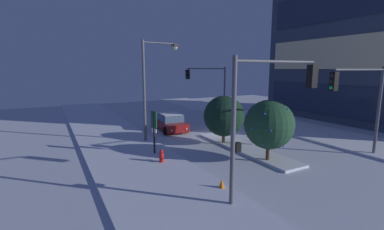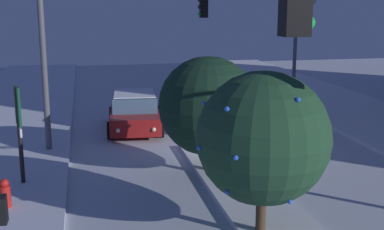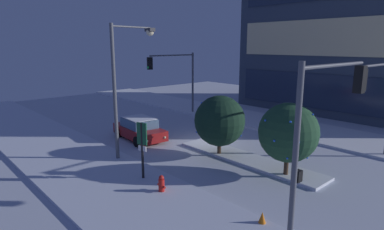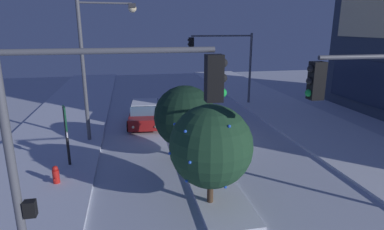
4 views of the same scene
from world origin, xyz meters
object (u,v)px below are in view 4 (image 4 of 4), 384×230
fire_hydrant (56,176)px  parking_info_sign (66,129)px  traffic_light_corner_near_right (100,131)px  traffic_light_corner_far_left (225,55)px  street_lamp_arched (99,52)px  car_near (145,114)px  decorated_tree_median (211,146)px  decorated_tree_left_of_median (185,117)px

fire_hydrant → parking_info_sign: bearing=172.7°
traffic_light_corner_near_right → parking_info_sign: traffic_light_corner_near_right is taller
fire_hydrant → parking_info_sign: parking_info_sign is taller
traffic_light_corner_far_left → street_lamp_arched: bearing=36.9°
street_lamp_arched → fire_hydrant: size_ratio=8.60×
street_lamp_arched → car_near: bearing=39.5°
decorated_tree_median → decorated_tree_left_of_median: (-4.30, -0.13, -0.16)m
decorated_tree_left_of_median → traffic_light_corner_near_right: bearing=-22.3°
traffic_light_corner_near_right → fire_hydrant: (-5.79, -2.37, -3.61)m
traffic_light_corner_near_right → decorated_tree_left_of_median: 8.39m
car_near → fire_hydrant: car_near is taller
car_near → street_lamp_arched: bearing=-37.8°
traffic_light_corner_near_right → street_lamp_arched: 10.95m
fire_hydrant → traffic_light_corner_far_left: bearing=138.6°
fire_hydrant → decorated_tree_left_of_median: bearing=107.8°
traffic_light_corner_near_right → decorated_tree_median: 4.92m
traffic_light_corner_near_right → parking_info_sign: (-7.52, -2.14, -2.23)m
traffic_light_corner_far_left → traffic_light_corner_near_right: bearing=65.5°
car_near → decorated_tree_left_of_median: decorated_tree_left_of_median is taller
decorated_tree_median → decorated_tree_left_of_median: decorated_tree_median is taller
decorated_tree_median → parking_info_sign: bearing=-128.5°
fire_hydrant → decorated_tree_median: size_ratio=0.24×
car_near → parking_info_sign: 7.09m
traffic_light_corner_far_left → decorated_tree_median: (14.23, -4.72, -1.75)m
traffic_light_corner_near_right → street_lamp_arched: size_ratio=0.79×
traffic_light_corner_near_right → decorated_tree_left_of_median: (-7.55, 3.10, -1.96)m
traffic_light_corner_far_left → decorated_tree_left_of_median: traffic_light_corner_far_left is taller
car_near → decorated_tree_left_of_median: 6.27m
traffic_light_corner_near_right → car_near: bearing=83.4°
car_near → decorated_tree_left_of_median: (5.92, 1.55, 1.35)m
fire_hydrant → car_near: bearing=152.9°
traffic_light_corner_far_left → street_lamp_arched: street_lamp_arched is taller
traffic_light_corner_near_right → traffic_light_corner_far_left: bearing=65.5°
parking_info_sign → car_near: bearing=40.9°
car_near → traffic_light_corner_far_left: size_ratio=0.80×
decorated_tree_median → decorated_tree_left_of_median: size_ratio=1.04×
traffic_light_corner_near_right → parking_info_sign: size_ratio=2.08×
traffic_light_corner_near_right → street_lamp_arched: (-10.89, -0.82, 0.81)m
parking_info_sign → decorated_tree_median: (4.27, 5.37, 0.43)m
car_near → decorated_tree_median: 10.47m
street_lamp_arched → parking_info_sign: (3.37, -1.32, -3.04)m
traffic_light_corner_far_left → fire_hydrant: size_ratio=6.53×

